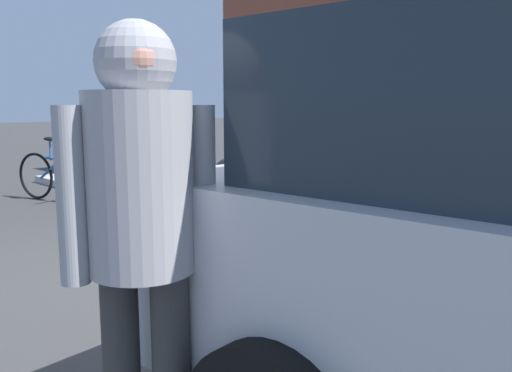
{
  "coord_description": "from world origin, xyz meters",
  "views": [
    {
      "loc": [
        3.54,
        -2.27,
        1.39
      ],
      "look_at": [
        0.34,
        0.82,
        0.7
      ],
      "focal_mm": 36.63,
      "sensor_mm": 36.0,
      "label": 1
    }
  ],
  "objects": [
    {
      "name": "ground_plane",
      "position": [
        0.0,
        0.0,
        0.0
      ],
      "size": [
        80.0,
        80.0,
        0.0
      ],
      "primitive_type": "plane",
      "color": "#353535"
    },
    {
      "name": "touring_motorcycle",
      "position": [
        0.01,
        0.6,
        0.6
      ],
      "size": [
        2.24,
        0.62,
        1.4
      ],
      "color": "black",
      "rests_on": "ground_plane"
    },
    {
      "name": "parked_bicycle",
      "position": [
        -1.64,
        0.83,
        0.38
      ],
      "size": [
        1.76,
        0.48,
        0.94
      ],
      "color": "black",
      "rests_on": "ground_plane"
    },
    {
      "name": "pedestrian_walking",
      "position": [
        1.95,
        -1.3,
        1.05
      ],
      "size": [
        0.49,
        0.53,
        1.68
      ],
      "color": "#363636",
      "rests_on": "ground_plane"
    },
    {
      "name": "sandwich_board_sign",
      "position": [
        -0.8,
        2.61,
        0.57
      ],
      "size": [
        0.55,
        0.41,
        0.89
      ],
      "color": "black",
      "rests_on": "sidewalk_curb"
    },
    {
      "name": "second_bicycle_by_cafe",
      "position": [
        -3.78,
        0.88,
        0.38
      ],
      "size": [
        1.66,
        0.68,
        0.94
      ],
      "color": "black",
      "rests_on": "ground_plane"
    }
  ]
}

